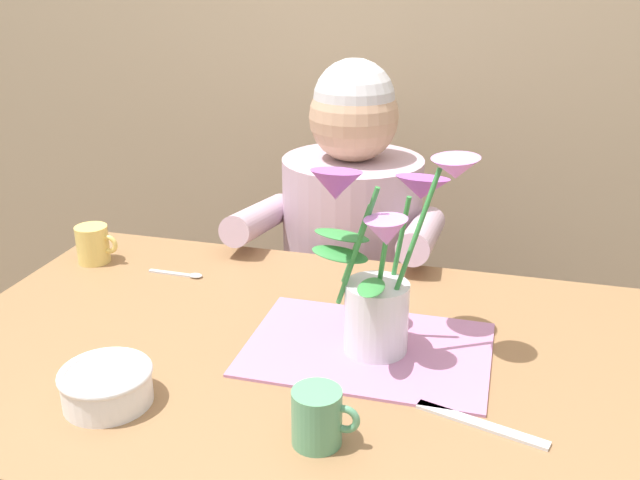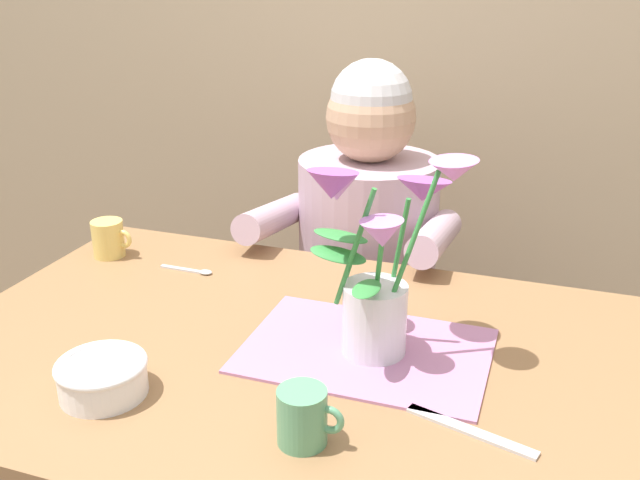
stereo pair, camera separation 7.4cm
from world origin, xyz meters
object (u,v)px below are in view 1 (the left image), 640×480
Objects in this scene: seated_person at (350,288)px; flower_vase at (379,261)px; tea_cup at (93,244)px; coffee_cup at (318,417)px; ceramic_bowl at (107,384)px; dinner_knife at (481,424)px.

seated_person is 0.69m from flower_vase.
coffee_cup is at bearing -36.55° from tea_cup.
tea_cup reaches higher than ceramic_bowl.
dinner_knife is (0.36, -0.75, 0.18)m from seated_person.
tea_cup is at bearing 123.59° from ceramic_bowl.
flower_vase is at bearing 83.81° from coffee_cup.
tea_cup is (-0.83, 0.37, 0.04)m from dinner_knife.
coffee_cup is (0.15, -0.84, 0.22)m from seated_person.
seated_person reaches higher than ceramic_bowl.
seated_person is 12.20× the size of coffee_cup.
tea_cup reaches higher than dinner_knife.
coffee_cup reaches higher than dinner_knife.
ceramic_bowl is (-0.35, -0.25, -0.13)m from flower_vase.
seated_person is 0.85m from dinner_knife.
ceramic_bowl reaches higher than dinner_knife.
ceramic_bowl is 0.32m from coffee_cup.
seated_person is at bearing 38.57° from tea_cup.
seated_person is 0.88m from coffee_cup.
flower_vase is 0.45m from ceramic_bowl.
seated_person is 5.97× the size of dinner_knife.
dinner_knife is at bearing -63.46° from seated_person.
tea_cup and coffee_cup have the same top height.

